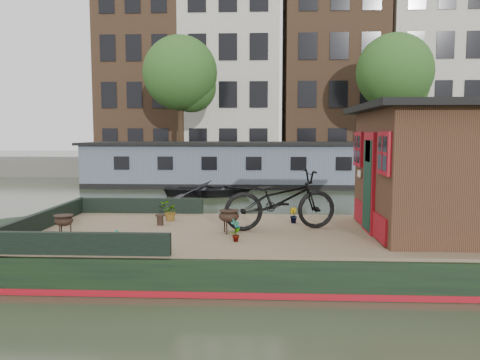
{
  "coord_description": "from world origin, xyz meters",
  "views": [
    {
      "loc": [
        -1.59,
        -8.91,
        2.52
      ],
      "look_at": [
        -2.05,
        0.5,
        1.59
      ],
      "focal_mm": 35.0,
      "sensor_mm": 36.0,
      "label": 1
    }
  ],
  "objects_px": {
    "potted_plant_a": "(236,230)",
    "cabin": "(465,168)",
    "brazier_front": "(64,226)",
    "dinghy": "(209,187)",
    "bicycle": "(280,200)",
    "brazier_rear": "(229,221)"
  },
  "relations": [
    {
      "from": "potted_plant_a",
      "to": "cabin",
      "type": "bearing_deg",
      "value": 12.33
    },
    {
      "from": "brazier_front",
      "to": "dinghy",
      "type": "distance_m",
      "value": 10.81
    },
    {
      "from": "bicycle",
      "to": "brazier_front",
      "type": "bearing_deg",
      "value": 88.73
    },
    {
      "from": "bicycle",
      "to": "brazier_front",
      "type": "distance_m",
      "value": 4.07
    },
    {
      "from": "bicycle",
      "to": "potted_plant_a",
      "type": "height_order",
      "value": "bicycle"
    },
    {
      "from": "bicycle",
      "to": "brazier_rear",
      "type": "height_order",
      "value": "bicycle"
    },
    {
      "from": "brazier_rear",
      "to": "dinghy",
      "type": "xyz_separation_m",
      "value": [
        -1.57,
        10.22,
        -0.5
      ]
    },
    {
      "from": "cabin",
      "to": "potted_plant_a",
      "type": "relative_size",
      "value": 10.07
    },
    {
      "from": "bicycle",
      "to": "cabin",
      "type": "bearing_deg",
      "value": -106.23
    },
    {
      "from": "cabin",
      "to": "bicycle",
      "type": "distance_m",
      "value": 3.5
    },
    {
      "from": "potted_plant_a",
      "to": "brazier_front",
      "type": "height_order",
      "value": "brazier_front"
    },
    {
      "from": "bicycle",
      "to": "brazier_rear",
      "type": "xyz_separation_m",
      "value": [
        -0.98,
        -0.36,
        -0.37
      ]
    },
    {
      "from": "potted_plant_a",
      "to": "dinghy",
      "type": "distance_m",
      "value": 11.1
    },
    {
      "from": "brazier_front",
      "to": "potted_plant_a",
      "type": "bearing_deg",
      "value": -4.37
    },
    {
      "from": "cabin",
      "to": "dinghy",
      "type": "bearing_deg",
      "value": 120.86
    },
    {
      "from": "potted_plant_a",
      "to": "brazier_rear",
      "type": "distance_m",
      "value": 0.75
    },
    {
      "from": "potted_plant_a",
      "to": "dinghy",
      "type": "bearing_deg",
      "value": 99.05
    },
    {
      "from": "cabin",
      "to": "brazier_rear",
      "type": "bearing_deg",
      "value": -177.46
    },
    {
      "from": "bicycle",
      "to": "dinghy",
      "type": "height_order",
      "value": "bicycle"
    },
    {
      "from": "cabin",
      "to": "brazier_rear",
      "type": "relative_size",
      "value": 9.14
    },
    {
      "from": "dinghy",
      "to": "brazier_front",
      "type": "bearing_deg",
      "value": 173.08
    },
    {
      "from": "cabin",
      "to": "potted_plant_a",
      "type": "bearing_deg",
      "value": -167.67
    }
  ]
}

